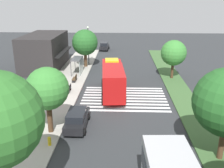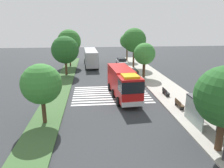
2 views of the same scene
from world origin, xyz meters
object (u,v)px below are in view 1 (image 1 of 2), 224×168
object	(u,v)px
sidewalk_tree_east	(85,43)
bench_near_shelter	(75,78)
street_lamp	(88,43)
sidewalk_tree_center	(47,89)
fire_truck	(113,78)
fire_hydrant	(49,141)
parked_car_mid	(77,119)
bench_west_of_shelter	(69,89)
parked_car_east	(104,46)
bus_stop_shelter	(79,63)
median_tree_center	(174,53)

from	to	relation	value
sidewalk_tree_east	bench_near_shelter	bearing A→B (deg)	177.05
street_lamp	sidewalk_tree_center	world-z (taller)	street_lamp
fire_truck	sidewalk_tree_east	size ratio (longest dim) A/B	1.53
street_lamp	fire_hydrant	size ratio (longest dim) A/B	9.62
fire_truck	parked_car_mid	world-z (taller)	fire_truck
bench_near_shelter	bench_west_of_shelter	size ratio (longest dim) A/B	1.00
parked_car_east	sidewalk_tree_east	size ratio (longest dim) A/B	0.68
parked_car_east	bus_stop_shelter	xyz separation A→B (m)	(-19.37, 2.61, 0.97)
sidewalk_tree_east	fire_hydrant	bearing A→B (deg)	-178.84
parked_car_mid	sidewalk_tree_center	size ratio (longest dim) A/B	0.78
fire_truck	bench_near_shelter	size ratio (longest dim) A/B	6.08
fire_truck	bench_west_of_shelter	world-z (taller)	fire_truck
bench_near_shelter	bench_west_of_shelter	xyz separation A→B (m)	(-4.37, 0.00, 0.00)
fire_truck	bench_west_of_shelter	bearing A→B (deg)	86.04
bench_west_of_shelter	sidewalk_tree_east	world-z (taller)	sidewalk_tree_east
parked_car_east	bus_stop_shelter	bearing A→B (deg)	174.88
sidewalk_tree_east	bench_west_of_shelter	bearing A→B (deg)	178.08
bench_near_shelter	sidewalk_tree_east	world-z (taller)	sidewalk_tree_east
fire_truck	bus_stop_shelter	world-z (taller)	fire_truck
parked_car_mid	bus_stop_shelter	world-z (taller)	bus_stop_shelter
sidewalk_tree_center	parked_car_mid	bearing A→B (deg)	-62.33
bus_stop_shelter	sidewalk_tree_center	size ratio (longest dim) A/B	0.59
bus_stop_shelter	bench_near_shelter	distance (m)	4.20
parked_car_mid	bench_near_shelter	distance (m)	13.48
median_tree_center	bench_near_shelter	bearing A→B (deg)	98.78
bus_stop_shelter	fire_truck	bearing A→B (deg)	-146.05
fire_truck	median_tree_center	world-z (taller)	median_tree_center
fire_hydrant	bench_west_of_shelter	bearing A→B (deg)	4.31
bench_west_of_shelter	median_tree_center	bearing A→B (deg)	-65.21
sidewalk_tree_center	bus_stop_shelter	bearing A→B (deg)	1.29
parked_car_east	sidewalk_tree_east	world-z (taller)	sidewalk_tree_east
street_lamp	sidewalk_tree_east	bearing A→B (deg)	162.20
bus_stop_shelter	bench_west_of_shelter	size ratio (longest dim) A/B	2.19
sidewalk_tree_center	sidewalk_tree_east	world-z (taller)	sidewalk_tree_east
bench_near_shelter	bench_west_of_shelter	bearing A→B (deg)	180.00
parked_car_east	street_lamp	world-z (taller)	street_lamp
street_lamp	parked_car_mid	bearing A→B (deg)	-175.46
parked_car_east	bus_stop_shelter	distance (m)	19.57
fire_truck	fire_hydrant	xyz separation A→B (m)	(-12.28, 4.69, -1.60)
median_tree_center	sidewalk_tree_east	bearing A→B (deg)	66.50
bus_stop_shelter	median_tree_center	world-z (taller)	median_tree_center
parked_car_mid	median_tree_center	bearing A→B (deg)	-37.16
fire_truck	sidewalk_tree_center	distance (m)	11.52
parked_car_east	sidewalk_tree_east	xyz separation A→B (m)	(-15.18, 2.20, 3.40)
parked_car_east	bench_near_shelter	distance (m)	23.52
sidewalk_tree_center	fire_hydrant	distance (m)	4.38
bench_near_shelter	sidewalk_tree_center	xyz separation A→B (m)	(-14.38, -0.42, 3.63)
sidewalk_tree_center	fire_hydrant	xyz separation A→B (m)	(-2.23, -0.50, -3.73)
parked_car_mid	bench_near_shelter	world-z (taller)	parked_car_mid
bus_stop_shelter	fire_hydrant	xyz separation A→B (m)	(-20.60, -0.91, -1.40)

